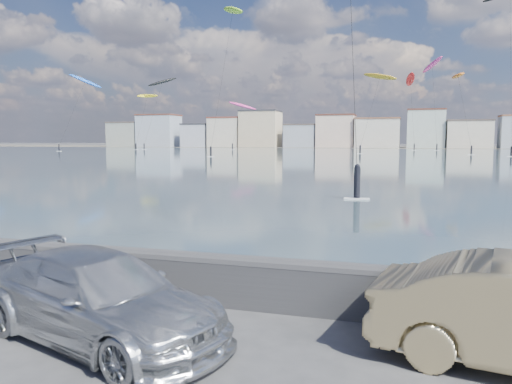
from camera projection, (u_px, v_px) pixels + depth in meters
The scene contains 15 objects.
ground at pixel (121, 357), 7.76m from camera, with size 700.00×700.00×0.00m, color #333335.
bay_water at pixel (382, 156), 94.92m from camera, with size 500.00×177.00×0.00m, color #334854.
far_shore_strip at pixel (395, 147), 198.29m from camera, with size 500.00×60.00×0.00m, color #4C473D.
seawall at pixel (192, 275), 10.27m from camera, with size 400.00×0.36×1.08m.
far_buildings at pixel (398, 132), 183.93m from camera, with size 240.79×13.26×14.60m.
car_silver at pixel (99, 297), 8.36m from camera, with size 2.04×5.01×1.45m, color silver.
kitesurfer_1 at pixel (380, 78), 123.64m from camera, with size 8.52×17.82×20.31m.
kitesurfer_2 at pixel (147, 97), 159.85m from camera, with size 5.69×12.74×18.19m.
kitesurfer_6 at pixel (458, 77), 112.51m from camera, with size 4.71×14.70×18.52m.
kitesurfer_7 at pixel (233, 12), 98.79m from camera, with size 8.17×14.24×30.73m.
kitesurfer_8 at pixel (85, 82), 141.06m from camera, with size 8.84×13.56×22.08m.
kitesurfer_14 at pixel (432, 65), 150.28m from camera, with size 7.51×16.52×28.26m.
kitesurfer_15 at pixel (242, 106), 158.03m from camera, with size 9.33×10.28×15.58m.
kitesurfer_17 at pixel (410, 80), 156.00m from camera, with size 4.04×17.38×24.02m.
kitesurfer_18 at pixel (162, 83), 157.32m from camera, with size 9.12×10.29×23.15m.
Camera 1 is at (4.15, -6.53, 3.38)m, focal length 35.00 mm.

